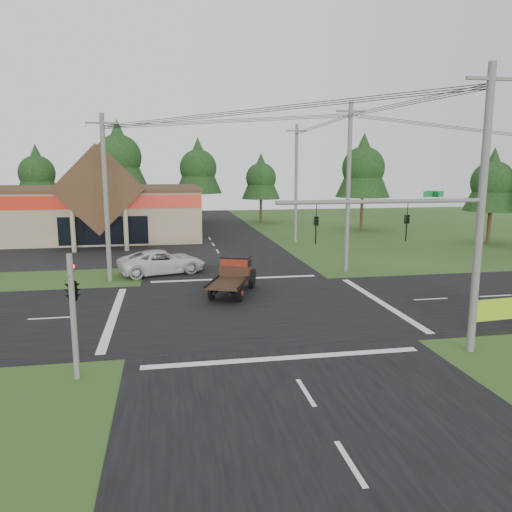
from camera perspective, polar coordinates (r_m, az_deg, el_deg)
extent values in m
plane|color=#2A4B1A|center=(26.02, -0.34, -6.02)|extent=(120.00, 120.00, 0.00)
cube|color=black|center=(26.02, -0.34, -5.99)|extent=(12.00, 120.00, 0.02)
cube|color=black|center=(26.02, -0.34, -5.99)|extent=(120.00, 12.00, 0.02)
cube|color=black|center=(45.28, -22.45, 0.17)|extent=(28.00, 14.00, 0.02)
cube|color=gray|center=(56.07, -22.30, 4.52)|extent=(30.00, 15.00, 5.00)
cube|color=#3D2819|center=(55.92, -22.47, 7.12)|extent=(30.40, 15.40, 0.30)
cube|color=maroon|center=(48.62, -24.25, 5.54)|extent=(30.00, 0.12, 1.20)
cube|color=#3D2819|center=(46.52, -17.40, 7.28)|extent=(7.78, 4.00, 7.78)
cylinder|color=gray|center=(45.43, -20.19, 2.88)|extent=(0.40, 0.40, 4.00)
cylinder|color=gray|center=(44.87, -14.65, 3.09)|extent=(0.40, 0.40, 4.00)
cube|color=black|center=(47.80, -17.02, 2.79)|extent=(8.00, 0.08, 2.60)
cylinder|color=#595651|center=(21.12, 23.91, -0.93)|extent=(0.24, 0.24, 7.00)
cylinder|color=#595651|center=(18.85, 14.27, 6.07)|extent=(8.00, 0.16, 0.16)
imported|color=black|center=(19.37, 16.84, 3.08)|extent=(0.16, 0.20, 1.00)
imported|color=black|center=(18.06, 6.88, 2.95)|extent=(0.16, 0.20, 1.00)
cube|color=#0C6626|center=(19.75, 19.63, 6.69)|extent=(0.80, 0.04, 0.22)
cylinder|color=#595651|center=(18.14, -20.14, -6.62)|extent=(0.20, 0.20, 4.40)
imported|color=black|center=(17.98, -20.33, -1.84)|extent=(0.53, 2.48, 1.00)
sphere|color=#FF0C0C|center=(18.08, -20.28, -1.13)|extent=(0.18, 0.18, 0.18)
cylinder|color=#595651|center=(20.86, 24.30, 4.47)|extent=(0.30, 0.30, 11.00)
cube|color=#595651|center=(21.03, 25.31, 17.86)|extent=(2.00, 0.12, 0.12)
cylinder|color=#595651|center=(32.90, -16.78, 6.24)|extent=(0.30, 0.30, 10.50)
cube|color=#595651|center=(32.95, -17.20, 14.33)|extent=(2.00, 0.12, 0.12)
cylinder|color=#595651|center=(34.89, 10.50, 7.52)|extent=(0.30, 0.30, 11.50)
cube|color=#595651|center=(35.05, 10.78, 15.95)|extent=(2.00, 0.12, 0.12)
cylinder|color=#595651|center=(48.24, 4.60, 8.15)|extent=(0.30, 0.30, 11.20)
cube|color=#595651|center=(48.34, 4.68, 14.08)|extent=(2.00, 0.12, 0.12)
cylinder|color=#332316|center=(68.68, -23.48, 4.70)|extent=(0.36, 0.36, 3.50)
cone|color=black|center=(68.46, -23.78, 8.91)|extent=(5.60, 5.60, 6.60)
sphere|color=black|center=(68.46, -23.76, 8.66)|extent=(4.40, 4.40, 4.40)
cylinder|color=#332316|center=(66.06, -15.21, 5.46)|extent=(0.36, 0.36, 4.55)
cone|color=black|center=(65.90, -15.47, 11.16)|extent=(7.28, 7.28, 8.58)
sphere|color=black|center=(65.89, -15.46, 10.82)|extent=(5.72, 5.72, 5.72)
cylinder|color=#332316|center=(66.98, -6.53, 5.51)|extent=(0.36, 0.36, 3.85)
cone|color=black|center=(66.77, -6.63, 10.26)|extent=(6.16, 6.16, 7.26)
sphere|color=black|center=(66.77, -6.62, 9.98)|extent=(4.84, 4.84, 4.84)
cylinder|color=#332316|center=(66.03, 0.56, 5.20)|extent=(0.36, 0.36, 3.15)
cone|color=black|center=(65.79, 0.57, 9.15)|extent=(5.04, 5.04, 5.94)
sphere|color=black|center=(65.80, 0.57, 8.91)|extent=(3.96, 3.96, 3.96)
cylinder|color=#332316|center=(59.23, 11.98, 4.76)|extent=(0.36, 0.36, 3.85)
cone|color=black|center=(59.00, 12.18, 10.13)|extent=(6.16, 6.16, 7.26)
sphere|color=black|center=(59.00, 12.17, 9.81)|extent=(4.84, 4.84, 4.84)
cylinder|color=#332316|center=(52.59, 25.07, 2.99)|extent=(0.36, 0.36, 3.15)
cone|color=black|center=(52.30, 25.44, 7.93)|extent=(5.04, 5.04, 5.94)
sphere|color=black|center=(52.30, 25.42, 7.64)|extent=(3.96, 3.96, 3.96)
imported|color=silver|center=(34.86, -10.70, -0.66)|extent=(6.41, 4.26, 1.64)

